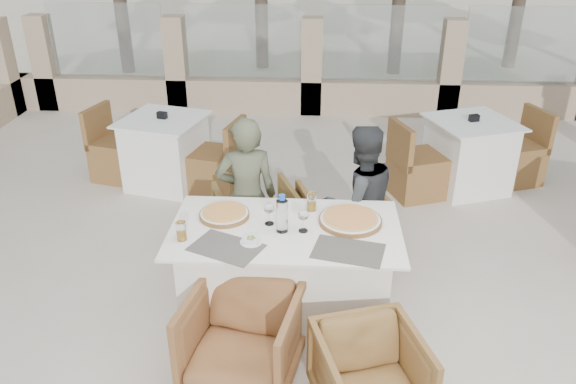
# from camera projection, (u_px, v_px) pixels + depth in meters

# --- Properties ---
(ground) EXTENTS (80.00, 80.00, 0.00)m
(ground) POSITION_uv_depth(u_px,v_px,m) (297.00, 316.00, 4.23)
(ground) COLOR beige
(ground) RESTS_ON ground
(sand_patch) EXTENTS (30.00, 16.00, 0.01)m
(sand_patch) POSITION_uv_depth(u_px,v_px,m) (317.00, 13.00, 16.72)
(sand_patch) COLOR #F2E8C6
(sand_patch) RESTS_ON ground
(perimeter_wall_far) EXTENTS (10.00, 0.34, 1.60)m
(perimeter_wall_far) POSITION_uv_depth(u_px,v_px,m) (312.00, 60.00, 8.15)
(perimeter_wall_far) COLOR tan
(perimeter_wall_far) RESTS_ON ground
(dining_table) EXTENTS (1.60, 0.90, 0.77)m
(dining_table) POSITION_uv_depth(u_px,v_px,m) (286.00, 274.00, 4.06)
(dining_table) COLOR white
(dining_table) RESTS_ON ground
(placemat_near_left) EXTENTS (0.53, 0.46, 0.00)m
(placemat_near_left) POSITION_uv_depth(u_px,v_px,m) (226.00, 247.00, 3.66)
(placemat_near_left) COLOR #5D5750
(placemat_near_left) RESTS_ON dining_table
(placemat_near_right) EXTENTS (0.51, 0.39, 0.00)m
(placemat_near_right) POSITION_uv_depth(u_px,v_px,m) (348.00, 251.00, 3.62)
(placemat_near_right) COLOR #555149
(placemat_near_right) RESTS_ON dining_table
(pizza_left) EXTENTS (0.41, 0.41, 0.05)m
(pizza_left) POSITION_uv_depth(u_px,v_px,m) (224.00, 214.00, 4.02)
(pizza_left) COLOR #D4601D
(pizza_left) RESTS_ON dining_table
(pizza_right) EXTENTS (0.46, 0.46, 0.06)m
(pizza_right) POSITION_uv_depth(u_px,v_px,m) (350.00, 219.00, 3.94)
(pizza_right) COLOR #CA521B
(pizza_right) RESTS_ON dining_table
(water_bottle) EXTENTS (0.11, 0.11, 0.28)m
(water_bottle) POSITION_uv_depth(u_px,v_px,m) (282.00, 213.00, 3.79)
(water_bottle) COLOR #BEDBFA
(water_bottle) RESTS_ON dining_table
(wine_glass_centre) EXTENTS (0.09, 0.09, 0.18)m
(wine_glass_centre) POSITION_uv_depth(u_px,v_px,m) (269.00, 212.00, 3.90)
(wine_glass_centre) COLOR silver
(wine_glass_centre) RESTS_ON dining_table
(wine_glass_near) EXTENTS (0.08, 0.08, 0.18)m
(wine_glass_near) POSITION_uv_depth(u_px,v_px,m) (303.00, 219.00, 3.81)
(wine_glass_near) COLOR white
(wine_glass_near) RESTS_ON dining_table
(beer_glass_left) EXTENTS (0.07, 0.07, 0.13)m
(beer_glass_left) POSITION_uv_depth(u_px,v_px,m) (181.00, 231.00, 3.72)
(beer_glass_left) COLOR orange
(beer_glass_left) RESTS_ON dining_table
(beer_glass_right) EXTENTS (0.09, 0.09, 0.14)m
(beer_glass_right) POSITION_uv_depth(u_px,v_px,m) (312.00, 202.00, 4.09)
(beer_glass_right) COLOR gold
(beer_glass_right) RESTS_ON dining_table
(olive_dish) EXTENTS (0.14, 0.14, 0.04)m
(olive_dish) POSITION_uv_depth(u_px,v_px,m) (251.00, 240.00, 3.71)
(olive_dish) COLOR white
(olive_dish) RESTS_ON dining_table
(armchair_far_left) EXTENTS (0.86, 0.87, 0.62)m
(armchair_far_left) POSITION_uv_depth(u_px,v_px,m) (257.00, 221.00, 4.91)
(armchair_far_left) COLOR olive
(armchair_far_left) RESTS_ON ground
(armchair_far_right) EXTENTS (0.85, 0.86, 0.63)m
(armchair_far_right) POSITION_uv_depth(u_px,v_px,m) (342.00, 221.00, 4.90)
(armchair_far_right) COLOR olive
(armchair_far_right) RESTS_ON ground
(armchair_near_left) EXTENTS (0.81, 0.82, 0.64)m
(armchair_near_left) POSITION_uv_depth(u_px,v_px,m) (243.00, 338.00, 3.55)
(armchair_near_left) COLOR brown
(armchair_near_left) RESTS_ON ground
(armchair_near_right) EXTENTS (0.76, 0.77, 0.56)m
(armchair_near_right) POSITION_uv_depth(u_px,v_px,m) (370.00, 376.00, 3.31)
(armchair_near_right) COLOR olive
(armchair_near_right) RESTS_ON ground
(diner_left) EXTENTS (0.54, 0.40, 1.35)m
(diner_left) POSITION_uv_depth(u_px,v_px,m) (247.00, 197.00, 4.53)
(diner_left) COLOR #52563F
(diner_left) RESTS_ON ground
(diner_right) EXTENTS (0.78, 0.70, 1.30)m
(diner_right) POSITION_uv_depth(u_px,v_px,m) (359.00, 203.00, 4.48)
(diner_right) COLOR #323537
(diner_right) RESTS_ON ground
(bg_table_a) EXTENTS (1.79, 1.20, 0.77)m
(bg_table_a) POSITION_uv_depth(u_px,v_px,m) (166.00, 152.00, 6.12)
(bg_table_a) COLOR white
(bg_table_a) RESTS_ON ground
(bg_table_b) EXTENTS (1.82, 1.33, 0.77)m
(bg_table_b) POSITION_uv_depth(u_px,v_px,m) (468.00, 155.00, 6.04)
(bg_table_b) COLOR white
(bg_table_b) RESTS_ON ground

